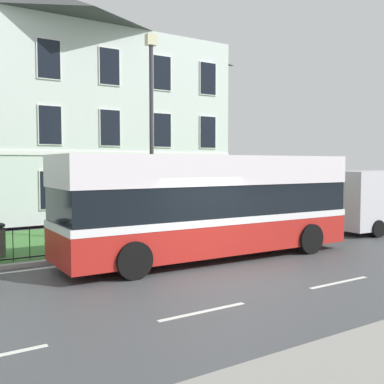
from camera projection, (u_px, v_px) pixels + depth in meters
The scene contains 6 objects.
ground_plane at pixel (200, 269), 12.55m from camera, with size 60.00×56.00×0.18m.
georgian_townhouse at pixel (53, 104), 24.43m from camera, with size 17.34×8.69×11.81m.
iron_verge_railing at pixel (155, 231), 15.29m from camera, with size 19.04×0.04×0.97m.
single_decker_bus at pixel (210, 204), 13.87m from camera, with size 9.40×2.72×3.12m.
white_panel_van at pixel (383, 200), 19.34m from camera, with size 5.77×2.43×2.57m.
street_lamp_post at pixel (151, 126), 15.56m from camera, with size 0.36×0.24×7.09m.
Camera 1 is at (-6.94, -8.99, 2.89)m, focal length 42.78 mm.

